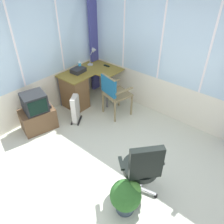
% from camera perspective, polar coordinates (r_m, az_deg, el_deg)
% --- Properties ---
extents(ground, '(4.88, 5.46, 0.06)m').
position_cam_1_polar(ground, '(3.75, 0.35, -15.51)').
color(ground, beige).
extents(north_window_panel, '(3.88, 0.07, 2.66)m').
position_cam_1_polar(north_window_panel, '(4.45, -23.11, 12.35)').
color(north_window_panel, silver).
rests_on(north_window_panel, ground).
extents(east_window_panel, '(0.07, 4.46, 2.66)m').
position_cam_1_polar(east_window_panel, '(4.36, 17.72, 13.05)').
color(east_window_panel, silver).
rests_on(east_window_panel, ground).
extents(curtain_corner, '(0.23, 0.07, 2.56)m').
position_cam_1_polar(curtain_corner, '(5.39, -4.72, 18.22)').
color(curtain_corner, '#3E4086').
rests_on(curtain_corner, ground).
extents(desk, '(1.24, 0.94, 0.76)m').
position_cam_1_polar(desk, '(5.03, -9.18, 5.71)').
color(desk, olive).
rests_on(desk, ground).
extents(desk_lamp, '(0.23, 0.20, 0.41)m').
position_cam_1_polar(desk_lamp, '(5.24, -4.79, 14.82)').
color(desk_lamp, '#B2B7BC').
rests_on(desk_lamp, desk).
extents(tv_remote, '(0.05, 0.15, 0.02)m').
position_cam_1_polar(tv_remote, '(5.23, -1.40, 11.82)').
color(tv_remote, black).
rests_on(tv_remote, desk).
extents(spray_bottle, '(0.06, 0.06, 0.22)m').
position_cam_1_polar(spray_bottle, '(5.08, -8.30, 11.87)').
color(spray_bottle, '#33ACDF').
rests_on(spray_bottle, desk).
extents(paper_tray, '(0.32, 0.25, 0.09)m').
position_cam_1_polar(paper_tray, '(4.98, -8.71, 10.58)').
color(paper_tray, '#28282B').
rests_on(paper_tray, desk).
extents(wooden_armchair, '(0.59, 0.59, 0.95)m').
position_cam_1_polar(wooden_armchair, '(4.53, 0.14, 5.52)').
color(wooden_armchair, olive).
rests_on(wooden_armchair, ground).
extents(office_chair, '(0.61, 0.60, 1.03)m').
position_cam_1_polar(office_chair, '(3.04, 7.83, -13.79)').
color(office_chair, '#B7B7BF').
rests_on(office_chair, ground).
extents(tv_on_stand, '(0.73, 0.59, 0.79)m').
position_cam_1_polar(tv_on_stand, '(4.56, -18.69, -0.36)').
color(tv_on_stand, brown).
rests_on(tv_on_stand, ground).
extents(space_heater, '(0.36, 0.31, 0.59)m').
position_cam_1_polar(space_heater, '(4.61, -9.36, 0.93)').
color(space_heater, silver).
rests_on(space_heater, ground).
extents(potted_plant, '(0.42, 0.42, 0.52)m').
position_cam_1_polar(potted_plant, '(3.12, 3.73, -20.70)').
color(potted_plant, '#374854').
rests_on(potted_plant, ground).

